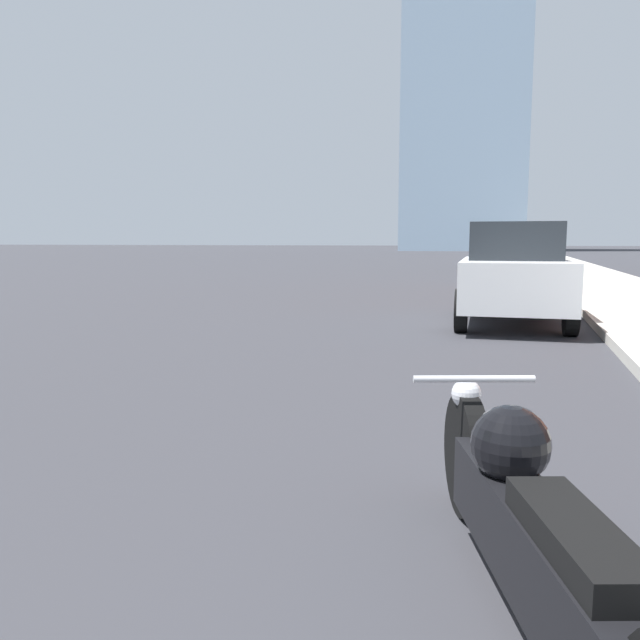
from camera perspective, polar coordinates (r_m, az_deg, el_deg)
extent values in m
cube|color=#B2ADA3|center=(37.52, 21.66, 4.61)|extent=(3.10, 240.00, 0.15)
cube|color=#8CA5BC|center=(105.07, 13.63, 24.20)|extent=(17.86, 17.86, 64.91)
cylinder|color=black|center=(3.51, 13.21, -11.91)|extent=(0.30, 0.66, 0.66)
cube|color=black|center=(2.58, 19.00, -19.03)|extent=(0.71, 1.59, 0.33)
sphere|color=black|center=(2.75, 17.02, -10.81)|extent=(0.33, 0.33, 0.33)
cube|color=black|center=(2.20, 22.33, -17.76)|extent=(0.43, 0.76, 0.10)
sphere|color=silver|center=(3.45, 13.24, -6.59)|extent=(0.16, 0.16, 0.16)
cylinder|color=silver|center=(3.29, 13.90, -5.25)|extent=(0.60, 0.22, 0.04)
cube|color=silver|center=(11.53, 17.21, 3.34)|extent=(1.91, 4.06, 0.80)
cube|color=#23282D|center=(11.51, 17.35, 6.89)|extent=(1.57, 1.98, 0.64)
cylinder|color=black|center=(12.79, 13.21, 2.04)|extent=(0.23, 0.71, 0.70)
cylinder|color=black|center=(12.85, 20.64, 1.79)|extent=(0.23, 0.71, 0.70)
cylinder|color=black|center=(10.33, 12.78, 0.85)|extent=(0.23, 0.71, 0.70)
cylinder|color=black|center=(10.40, 21.97, 0.54)|extent=(0.23, 0.71, 0.70)
cube|color=#BCBCC1|center=(23.42, 17.77, 5.08)|extent=(1.94, 3.95, 0.77)
cube|color=#23282D|center=(23.41, 17.84, 6.85)|extent=(1.61, 1.92, 0.68)
cylinder|color=black|center=(24.63, 15.60, 4.35)|extent=(0.22, 0.69, 0.68)
cylinder|color=black|center=(24.69, 19.66, 4.21)|extent=(0.22, 0.69, 0.68)
cylinder|color=black|center=(22.21, 15.59, 4.07)|extent=(0.22, 0.69, 0.68)
cylinder|color=black|center=(22.28, 20.08, 3.90)|extent=(0.22, 0.69, 0.68)
cube|color=#1E6B33|center=(35.06, 17.88, 5.68)|extent=(1.83, 4.21, 0.77)
cube|color=#23282D|center=(35.06, 17.92, 6.92)|extent=(1.49, 2.05, 0.74)
cylinder|color=black|center=(36.33, 16.51, 5.17)|extent=(0.23, 0.69, 0.68)
cylinder|color=black|center=(36.41, 18.99, 5.08)|extent=(0.23, 0.69, 0.68)
cylinder|color=black|center=(33.76, 16.63, 5.03)|extent=(0.23, 0.69, 0.68)
cylinder|color=black|center=(33.84, 19.29, 4.93)|extent=(0.23, 0.69, 0.68)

